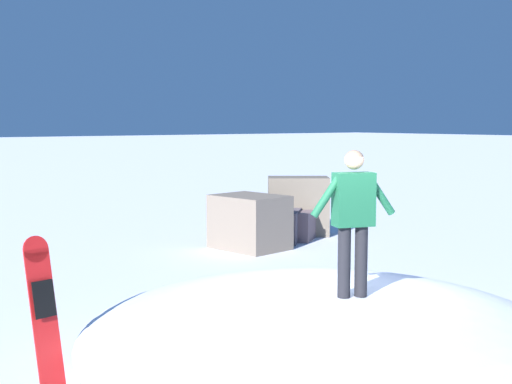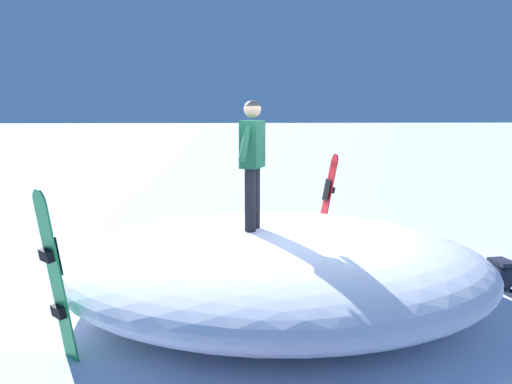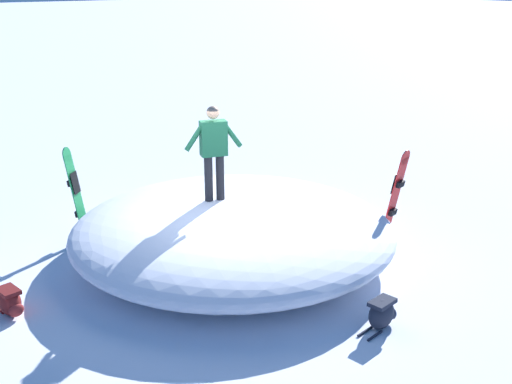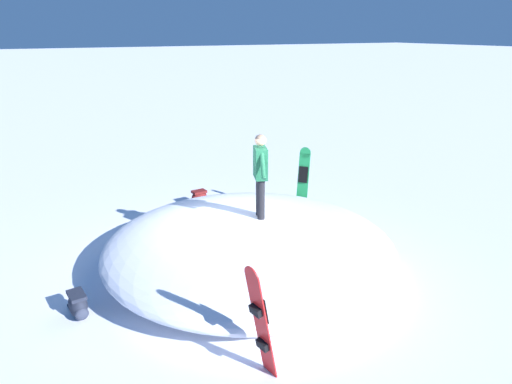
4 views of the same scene
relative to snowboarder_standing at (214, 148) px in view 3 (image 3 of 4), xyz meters
The scene contains 7 objects.
ground 2.01m from the snowboarder_standing, 59.30° to the left, with size 240.00×240.00×0.00m, color white.
snow_mound 1.44m from the snowboarder_standing, 114.85° to the left, with size 5.46×5.48×0.96m, color white.
snowboarder_standing is the anchor object (origin of this frame).
snowboard_primary_upright 3.42m from the snowboarder_standing, 151.50° to the left, with size 0.33×0.39×1.70m.
snowboard_secondary_upright 2.77m from the snowboarder_standing, 51.98° to the right, with size 0.39×0.39×1.73m.
backpack_near 3.89m from the snowboarder_standing, ahead, with size 0.33×0.65×0.41m.
backpack_far 3.85m from the snowboarder_standing, 94.75° to the left, with size 0.70×0.33×0.42m.
Camera 3 is at (5.43, 7.59, 4.53)m, focal length 44.08 mm.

